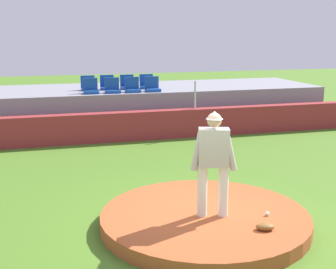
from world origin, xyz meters
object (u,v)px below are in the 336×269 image
Objects in this scene: pitcher at (214,156)px; stadium_chair_6 at (127,85)px; stadium_chair_7 at (147,84)px; baseball at (267,214)px; stadium_chair_0 at (91,89)px; stadium_chair_4 at (88,86)px; fielding_glove at (265,227)px; stadium_chair_5 at (107,85)px; stadium_chair_1 at (112,88)px; stadium_chair_2 at (132,87)px; stadium_chair_3 at (152,87)px.

stadium_chair_6 is at bearing 105.25° from pitcher.
stadium_chair_7 is at bearing -179.37° from stadium_chair_6.
pitcher is 24.96× the size of baseball.
stadium_chair_4 is (0.01, 0.88, 0.00)m from stadium_chair_0.
stadium_chair_6 is at bearing 105.89° from fielding_glove.
stadium_chair_5 is (-1.05, 10.01, 1.22)m from fielding_glove.
stadium_chair_4 is 2.10m from stadium_chair_7.
stadium_chair_1 is 1.00× the size of stadium_chair_7.
stadium_chair_1 is at bearing 91.81° from stadium_chair_5.
fielding_glove is 10.20m from stadium_chair_4.
stadium_chair_2 is 0.89m from stadium_chair_6.
stadium_chair_0 is at bearing 89.45° from stadium_chair_4.
pitcher is 8.39m from stadium_chair_0.
stadium_chair_4 is at bearing 102.19° from baseball.
pitcher is 9.22m from stadium_chair_7.
stadium_chair_4 is (-0.71, 0.92, 0.00)m from stadium_chair_1.
stadium_chair_2 is at bearing 179.82° from stadium_chair_1.
fielding_glove is at bearing -35.98° from pitcher.
stadium_chair_6 is (-0.70, 0.89, 0.00)m from stadium_chair_3.
fielding_glove is at bearing 95.99° from stadium_chair_5.
stadium_chair_2 is (-0.34, 9.06, 1.22)m from fielding_glove.
fielding_glove is 10.03m from stadium_chair_6.
stadium_chair_7 is (0.71, 0.90, 0.00)m from stadium_chair_2.
stadium_chair_3 is 1.00× the size of stadium_chair_4.
baseball is 0.15× the size of stadium_chair_6.
pitcher reaches higher than fielding_glove.
stadium_chair_1 and stadium_chair_4 have the same top height.
fielding_glove is 9.20m from stadium_chair_1.
fielding_glove is at bearing 96.42° from stadium_chair_1.
stadium_chair_6 is at bearing -148.70° from stadium_chair_0.
stadium_chair_3 is at bearing 88.87° from stadium_chair_7.
stadium_chair_0 and stadium_chair_7 have the same top height.
stadium_chair_2 is at bearing 126.89° from stadium_chair_5.
pitcher reaches higher than stadium_chair_2.
stadium_chair_1 reaches higher than fielding_glove.
fielding_glove is 0.60× the size of stadium_chair_1.
stadium_chair_0 is at bearing 22.11° from stadium_chair_7.
stadium_chair_5 is (-0.71, 0.95, 0.00)m from stadium_chair_2.
baseball is 9.53m from stadium_chair_6.
stadium_chair_4 is 0.68m from stadium_chair_5.
baseball is at bearing 102.19° from stadium_chair_4.
stadium_chair_7 is (1.42, -0.04, 0.00)m from stadium_chair_5.
stadium_chair_0 is 2.09m from stadium_chair_3.
baseball is 9.66m from stadium_chair_5.
stadium_chair_0 is 1.00× the size of stadium_chair_2.
fielding_glove is 10.13m from stadium_chair_5.
fielding_glove is at bearing 100.80° from stadium_chair_0.
stadium_chair_0 reaches higher than baseball.
stadium_chair_2 is 1.00× the size of stadium_chair_7.
stadium_chair_5 is at bearing 98.18° from baseball.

